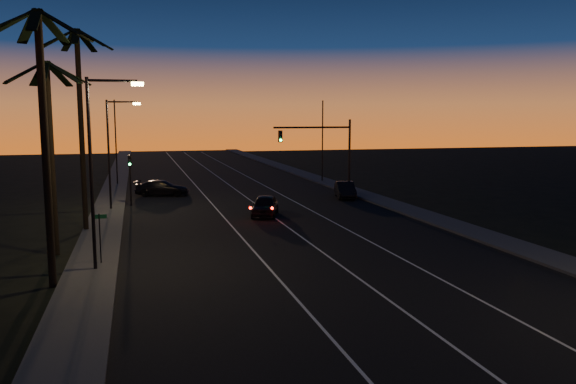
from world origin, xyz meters
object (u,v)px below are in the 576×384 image
object	(u,v)px
cross_car	(162,188)
right_car	(345,190)
signal_mast	(325,145)
lead_car	(265,205)

from	to	relation	value
cross_car	right_car	bearing A→B (deg)	-20.02
signal_mast	cross_car	bearing A→B (deg)	158.80
signal_mast	lead_car	xyz separation A→B (m)	(-7.10, -7.38, -4.02)
right_car	cross_car	xyz separation A→B (m)	(-15.77, 5.75, -0.01)
lead_car	cross_car	bearing A→B (deg)	118.06
lead_car	signal_mast	bearing A→B (deg)	46.11
signal_mast	cross_car	world-z (taller)	signal_mast
signal_mast	lead_car	world-z (taller)	signal_mast
lead_car	cross_car	size ratio (longest dim) A/B	0.99
right_car	cross_car	world-z (taller)	right_car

